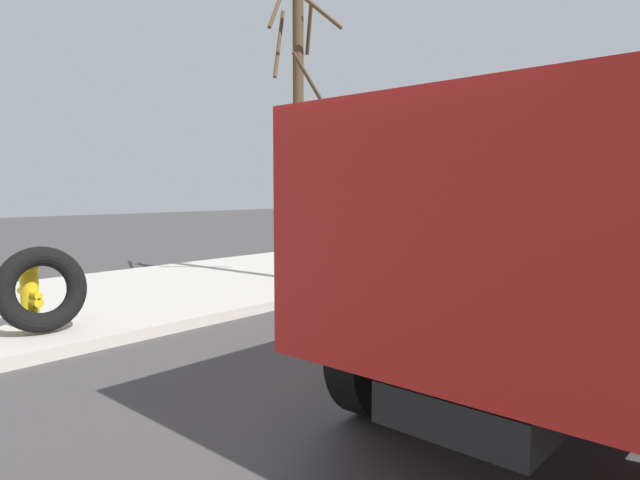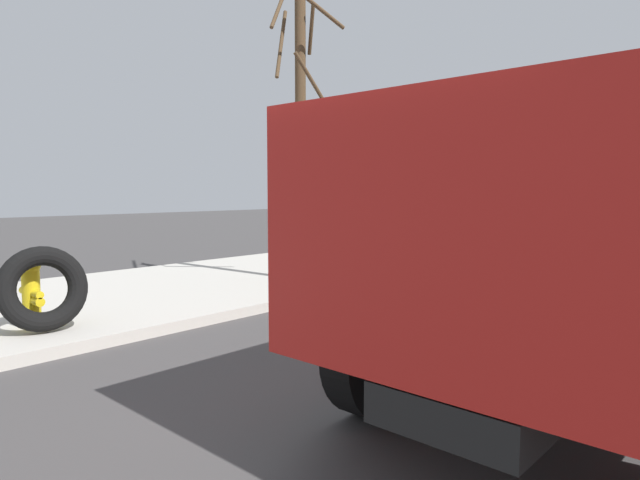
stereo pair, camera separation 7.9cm
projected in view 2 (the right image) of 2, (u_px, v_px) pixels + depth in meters
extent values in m
plane|color=#423F3F|center=(424.00, 431.00, 4.24)|extent=(80.00, 80.00, 0.00)
cube|color=#BCB7AD|center=(61.00, 306.00, 8.53)|extent=(36.00, 5.00, 0.15)
cylinder|color=yellow|center=(32.00, 299.00, 6.82)|extent=(0.21, 0.21, 0.72)
sphere|color=yellow|center=(30.00, 266.00, 6.79)|extent=(0.24, 0.24, 0.24)
cylinder|color=yellow|center=(37.00, 294.00, 6.69)|extent=(0.10, 0.17, 0.10)
cylinder|color=yellow|center=(25.00, 291.00, 6.94)|extent=(0.10, 0.17, 0.10)
cylinder|color=yellow|center=(38.00, 301.00, 6.70)|extent=(0.11, 0.17, 0.11)
torus|color=black|center=(43.00, 289.00, 6.61)|extent=(1.09, 0.57, 1.07)
cube|color=red|center=(589.00, 223.00, 4.47)|extent=(4.84, 2.58, 1.60)
cube|color=black|center=(620.00, 313.00, 5.36)|extent=(7.01, 1.02, 0.24)
cylinder|color=black|center=(567.00, 282.00, 7.90)|extent=(1.10, 0.32, 1.10)
cylinder|color=black|center=(377.00, 350.00, 4.53)|extent=(1.10, 0.32, 1.10)
cube|color=gold|center=(611.00, 202.00, 13.73)|extent=(4.83, 2.56, 1.60)
cube|color=black|center=(621.00, 236.00, 14.63)|extent=(7.01, 0.98, 0.24)
cylinder|color=black|center=(596.00, 233.00, 17.17)|extent=(1.10, 0.31, 1.10)
cylinder|color=black|center=(542.00, 243.00, 13.78)|extent=(1.10, 0.31, 1.10)
cylinder|color=#4C3823|center=(301.00, 139.00, 10.41)|extent=(0.21, 0.21, 5.39)
cylinder|color=#4C3823|center=(311.00, 30.00, 10.27)|extent=(0.35, 0.43, 0.82)
cylinder|color=#4C3823|center=(280.00, 5.00, 10.31)|extent=(0.83, 0.40, 1.10)
cylinder|color=#4C3823|center=(281.00, 44.00, 10.31)|extent=(0.71, 0.49, 1.43)
cylinder|color=#4C3823|center=(316.00, 5.00, 9.69)|extent=(1.17, 0.45, 0.68)
cylinder|color=#4C3823|center=(316.00, 88.00, 9.96)|extent=(0.99, 0.23, 1.16)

